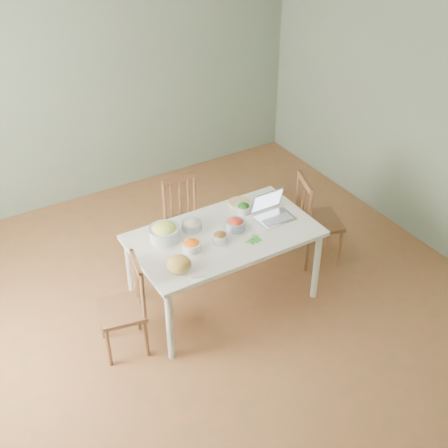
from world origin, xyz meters
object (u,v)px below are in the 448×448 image
dining_table (224,268)px  chair_left (121,308)px  bread_boule (179,264)px  bowl_squash (164,232)px  laptop (276,209)px  chair_far (188,222)px  chair_right (319,219)px

dining_table → chair_left: chair_left is taller
dining_table → bread_boule: 0.76m
chair_left → bowl_squash: 0.73m
bread_boule → laptop: size_ratio=0.61×
chair_far → chair_right: (1.10, -0.66, 0.03)m
chair_far → chair_left: 1.32m
bowl_squash → bread_boule: bearing=-101.7°
chair_left → bowl_squash: (0.55, 0.27, 0.40)m
dining_table → chair_left: size_ratio=1.85×
chair_right → bread_boule: chair_right is taller
chair_far → chair_left: chair_far is taller
chair_far → bowl_squash: 0.83m
dining_table → chair_right: (1.13, 0.06, 0.09)m
bowl_squash → chair_right: bearing=-4.6°
chair_far → chair_right: chair_right is taller
chair_left → chair_right: chair_right is taller
chair_right → chair_left: bearing=112.9°
dining_table → chair_right: bearing=3.2°
laptop → chair_left: bearing=-178.6°
dining_table → chair_left: 1.03m
bread_boule → bowl_squash: (0.09, 0.44, 0.01)m
chair_right → bowl_squash: 1.64m
chair_left → bowl_squash: bearing=127.5°
dining_table → laptop: size_ratio=4.98×
laptop → chair_far: bearing=122.3°
bowl_squash → laptop: bearing=-13.7°
dining_table → chair_far: bearing=88.1°
chair_far → bowl_squash: bowl_squash is taller
bowl_squash → laptop: 1.01m
dining_table → laptop: (0.51, -0.04, 0.49)m
chair_far → laptop: 1.01m
chair_right → bowl_squash: chair_right is taller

